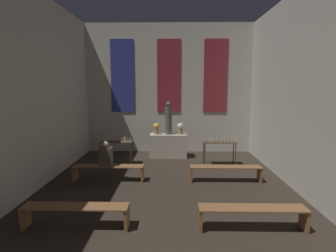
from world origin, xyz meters
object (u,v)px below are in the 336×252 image
Objects in this scene: statue at (168,119)px; pew_second_left at (76,212)px; flower_vase_left at (157,128)px; flower_vase_right at (180,128)px; pew_back_right at (225,170)px; candle_rack_left at (117,145)px; candle_rack_right at (219,146)px; pew_back_left at (109,170)px; person_seated at (106,155)px; altar at (168,146)px; pew_second_right at (252,213)px.

pew_second_left is (-1.69, -5.29, -1.15)m from statue.
pew_second_left is at bearing -103.12° from flower_vase_left.
pew_back_right is (1.23, -2.69, -0.81)m from flower_vase_right.
candle_rack_left is 0.55× the size of pew_second_left.
candle_rack_right reaches higher than pew_back_right.
candle_rack_left and candle_rack_right have the same top height.
pew_second_left is 1.00× the size of pew_back_right.
flower_vase_left is 0.39× the size of candle_rack_right.
pew_back_left is 0.43m from person_seated.
person_seated is at bearing -129.51° from flower_vase_right.
pew_back_right is 3.47m from person_seated.
statue reaches higher than flower_vase_left.
candle_rack_left reaches higher than pew_back_right.
candle_rack_right reaches higher than altar.
statue reaches higher than pew_back_right.
pew_back_left is at bearing 142.49° from pew_second_right.
statue is at bearing 122.20° from pew_back_right.
pew_back_left is at bearing -114.63° from flower_vase_left.
candle_rack_right reaches higher than pew_second_left.
flower_vase_left is at bearing 112.16° from pew_second_right.
pew_second_right is (2.15, -5.29, -0.81)m from flower_vase_left.
person_seated is at bearing -123.16° from altar.
pew_second_right is 2.83× the size of person_seated.
pew_second_left is at bearing -107.75° from altar.
candle_rack_left is at bearing 91.45° from pew_second_left.
pew_second_left is at bearing -112.16° from flower_vase_right.
pew_back_left is at bearing -0.00° from person_seated.
altar is 2.08m from candle_rack_left.
flower_vase_left is at bearing 155.81° from candle_rack_right.
pew_back_left is (-3.50, -1.67, -0.36)m from candle_rack_right.
candle_rack_left reaches higher than pew_second_left.
flower_vase_left reaches higher than pew_back_left.
flower_vase_right is at bearing 67.84° from pew_second_left.
statue is at bearing 107.75° from pew_second_right.
flower_vase_right is at bearing 114.63° from pew_back_right.
person_seated is (-3.56, -1.67, 0.07)m from candle_rack_right.
flower_vase_left is 3.07m from pew_back_left.
altar is 0.70× the size of pew_second_left.
statue is 2.88× the size of flower_vase_right.
candle_rack_right is at bearing -37.13° from flower_vase_right.
person_seated reaches higher than pew_back_left.
pew_second_right is (1.69, -5.29, -1.15)m from statue.
statue is 3.38m from pew_back_right.
altar is 0.70× the size of pew_back_left.
person_seated is (-2.22, -2.69, -0.38)m from flower_vase_right.
candle_rack_left is 1.67m from person_seated.
statue reaches higher than flower_vase_right.
person_seated reaches higher than altar.
flower_vase_left reaches higher than person_seated.
altar is 1.26× the size of candle_rack_left.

